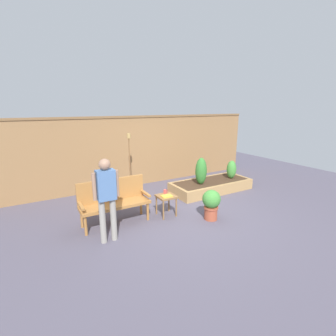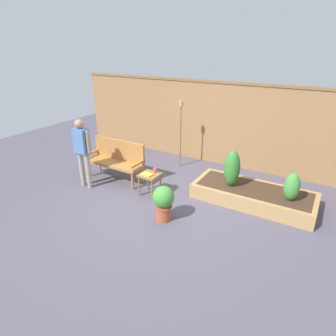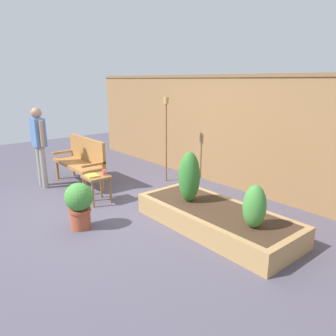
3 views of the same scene
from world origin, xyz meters
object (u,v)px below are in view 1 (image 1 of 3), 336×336
side_table (166,199)px  book_on_table (167,196)px  garden_bench (114,198)px  shrub_far_corner (231,170)px  cup_on_table (165,191)px  tiki_torch (129,153)px  potted_boxwood (211,203)px  shrub_near_bench (201,171)px  person_by_bench (106,193)px

side_table → book_on_table: size_ratio=2.03×
garden_bench → shrub_far_corner: (3.81, 0.45, 0.03)m
side_table → cup_on_table: size_ratio=4.44×
garden_bench → book_on_table: size_ratio=6.09×
garden_bench → tiki_torch: size_ratio=0.83×
potted_boxwood → shrub_near_bench: (0.78, 1.39, 0.29)m
shrub_near_bench → tiki_torch: 2.04m
cup_on_table → book_on_table: bearing=-109.8°
potted_boxwood → tiki_torch: size_ratio=0.39×
tiki_torch → shrub_far_corner: bearing=-18.7°
garden_bench → shrub_near_bench: shrub_near_bench is taller
cup_on_table → person_by_bench: person_by_bench is taller
potted_boxwood → shrub_far_corner: (1.93, 1.39, 0.19)m
side_table → cup_on_table: cup_on_table is taller
garden_bench → person_by_bench: size_ratio=0.92×
book_on_table → shrub_near_bench: shrub_near_bench is taller
garden_bench → person_by_bench: person_by_bench is taller
person_by_bench → cup_on_table: bearing=20.2°
side_table → person_by_bench: person_by_bench is taller
side_table → person_by_bench: size_ratio=0.31×
person_by_bench → potted_boxwood: bearing=-6.3°
side_table → cup_on_table: 0.19m
book_on_table → shrub_far_corner: size_ratio=0.43×
garden_bench → tiki_torch: 1.82m
cup_on_table → shrub_far_corner: bearing=12.6°
side_table → shrub_far_corner: shrub_far_corner is taller
potted_boxwood → shrub_far_corner: size_ratio=1.23×
potted_boxwood → cup_on_table: bearing=131.4°
shrub_far_corner → tiki_torch: tiki_torch is taller
tiki_torch → book_on_table: bearing=-84.7°
side_table → shrub_far_corner: size_ratio=0.88×
garden_bench → shrub_near_bench: bearing=9.6°
shrub_near_bench → side_table: bearing=-154.8°
cup_on_table → shrub_near_bench: size_ratio=0.14×
side_table → shrub_near_bench: 1.72m
book_on_table → person_by_bench: (-1.44, -0.36, 0.44)m
book_on_table → person_by_bench: bearing=-160.9°
tiki_torch → cup_on_table: bearing=-81.5°
potted_boxwood → shrub_near_bench: 1.62m
cup_on_table → tiki_torch: tiki_torch is taller
garden_bench → shrub_far_corner: bearing=6.7°
cup_on_table → person_by_bench: size_ratio=0.07×
side_table → tiki_torch: 1.88m
shrub_near_bench → shrub_far_corner: (1.16, -0.00, -0.11)m
potted_boxwood → person_by_bench: bearing=173.7°
side_table → cup_on_table: (0.05, 0.13, 0.13)m
garden_bench → person_by_bench: (-0.33, -0.70, 0.39)m
person_by_bench → shrub_near_bench: bearing=20.9°
book_on_table → potted_boxwood: (0.78, -0.60, -0.11)m
side_table → potted_boxwood: (0.75, -0.67, -0.01)m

